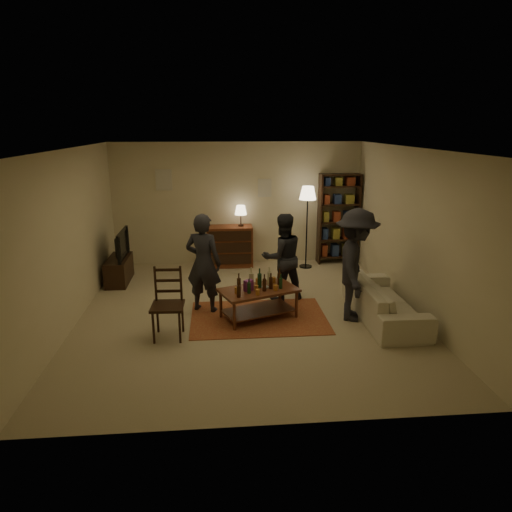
{
  "coord_description": "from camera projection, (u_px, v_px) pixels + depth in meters",
  "views": [
    {
      "loc": [
        -0.48,
        -7.09,
        3.05
      ],
      "look_at": [
        0.15,
        0.1,
        0.97
      ],
      "focal_mm": 32.0,
      "sensor_mm": 36.0,
      "label": 1
    }
  ],
  "objects": [
    {
      "name": "sofa",
      "position": [
        384.0,
        301.0,
        7.39
      ],
      "size": [
        0.81,
        2.08,
        0.61
      ],
      "primitive_type": "imported",
      "rotation": [
        0.0,
        0.0,
        1.57
      ],
      "color": "beige",
      "rests_on": "ground"
    },
    {
      "name": "person_by_sofa",
      "position": [
        356.0,
        265.0,
        7.22
      ],
      "size": [
        0.97,
        1.31,
        1.81
      ],
      "primitive_type": "imported",
      "rotation": [
        0.0,
        0.0,
        1.29
      ],
      "color": "#222128",
      "rests_on": "ground"
    },
    {
      "name": "person_left",
      "position": [
        203.0,
        263.0,
        7.56
      ],
      "size": [
        0.71,
        0.59,
        1.68
      ],
      "primitive_type": "imported",
      "rotation": [
        0.0,
        0.0,
        2.78
      ],
      "color": "#23232A",
      "rests_on": "ground"
    },
    {
      "name": "floor",
      "position": [
        247.0,
        313.0,
        7.68
      ],
      "size": [
        6.0,
        6.0,
        0.0
      ],
      "primitive_type": "plane",
      "color": "#C6B793",
      "rests_on": "ground"
    },
    {
      "name": "tv_stand",
      "position": [
        119.0,
        264.0,
        9.09
      ],
      "size": [
        0.4,
        1.0,
        1.06
      ],
      "color": "black",
      "rests_on": "ground"
    },
    {
      "name": "room_shell",
      "position": [
        208.0,
        183.0,
        9.97
      ],
      "size": [
        6.0,
        6.0,
        6.0
      ],
      "color": "beige",
      "rests_on": "ground"
    },
    {
      "name": "floor_lamp",
      "position": [
        308.0,
        199.0,
        9.73
      ],
      "size": [
        0.36,
        0.36,
        1.79
      ],
      "color": "black",
      "rests_on": "ground"
    },
    {
      "name": "dining_chair",
      "position": [
        168.0,
        300.0,
        6.7
      ],
      "size": [
        0.48,
        0.48,
        1.07
      ],
      "rotation": [
        0.0,
        0.0,
        -0.04
      ],
      "color": "black",
      "rests_on": "ground"
    },
    {
      "name": "coffee_table",
      "position": [
        258.0,
        293.0,
        7.37
      ],
      "size": [
        1.38,
        1.07,
        0.84
      ],
      "rotation": [
        0.0,
        0.0,
        0.37
      ],
      "color": "brown",
      "rests_on": "ground"
    },
    {
      "name": "dresser",
      "position": [
        230.0,
        245.0,
        10.12
      ],
      "size": [
        1.0,
        0.5,
        1.36
      ],
      "color": "brown",
      "rests_on": "ground"
    },
    {
      "name": "person_right",
      "position": [
        282.0,
        257.0,
        8.09
      ],
      "size": [
        0.88,
        0.76,
        1.57
      ],
      "primitive_type": "imported",
      "rotation": [
        0.0,
        0.0,
        3.38
      ],
      "color": "#212228",
      "rests_on": "ground"
    },
    {
      "name": "rug",
      "position": [
        259.0,
        317.0,
        7.48
      ],
      "size": [
        2.2,
        1.5,
        0.01
      ],
      "primitive_type": "cube",
      "color": "#9A3621",
      "rests_on": "ground"
    },
    {
      "name": "bookshelf",
      "position": [
        338.0,
        218.0,
        10.24
      ],
      "size": [
        0.9,
        0.34,
        2.02
      ],
      "color": "black",
      "rests_on": "ground"
    }
  ]
}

